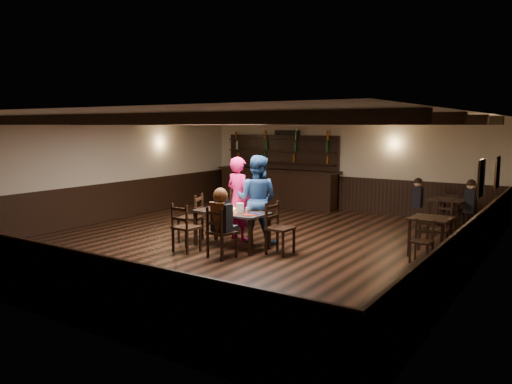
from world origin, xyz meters
The scene contains 25 objects.
ground centered at (0.00, 0.00, 0.00)m, with size 10.00×10.00×0.00m, color black.
room_shell centered at (0.01, 0.04, 1.75)m, with size 9.02×10.02×2.71m.
dining_table centered at (-0.05, -0.56, 0.67)m, with size 1.58×0.85×0.75m.
chair_near_left centered at (-0.59, -1.43, 0.57)m, with size 0.48×0.46×0.98m.
chair_near_right centered at (0.27, -1.43, 0.57)m, with size 0.53×0.51×0.98m.
chair_end_left centered at (-1.03, -0.58, 0.60)m, with size 0.59×0.61×1.03m.
chair_end_right centered at (0.98, -0.49, 0.59)m, with size 0.47×0.49×1.02m.
chair_far_pushed centered at (-0.88, 0.79, 0.58)m, with size 0.54×0.52×0.99m.
woman_pink centered at (-0.32, 0.07, 0.91)m, with size 0.67×0.44×1.83m, color red.
man_blue centered at (0.18, 0.04, 0.94)m, with size 0.91×0.71×1.88m, color navy.
seated_person centered at (0.29, -1.36, 0.87)m, with size 0.37×0.56×0.91m.
cake centered at (-0.45, -0.46, 0.79)m, with size 0.26×0.26×0.08m.
plate_stack_a centered at (-0.08, -0.57, 0.82)m, with size 0.15×0.15×0.14m, color white.
plate_stack_b centered at (0.12, -0.49, 0.84)m, with size 0.15×0.15×0.18m, color white.
tea_light centered at (-0.05, -0.47, 0.78)m, with size 0.05×0.05×0.06m.
salt_shaker centered at (0.27, -0.63, 0.80)m, with size 0.04×0.04×0.10m, color silver.
pepper_shaker centered at (0.42, -0.64, 0.80)m, with size 0.04×0.04×0.09m, color #A5A8AD.
drink_glass centered at (0.30, -0.50, 0.81)m, with size 0.07×0.07×0.11m, color silver.
menu_red centered at (0.48, -0.65, 0.75)m, with size 0.27×0.19×0.00m, color maroon.
menu_blue centered at (0.49, -0.50, 0.75)m, with size 0.28×0.20×0.00m, color #0D1E45.
bar_counter centered at (-2.06, 4.72, 0.73)m, with size 4.11×0.70×2.20m.
back_table_a centered at (3.55, 0.98, 0.64)m, with size 0.77×0.77×0.75m.
back_table_b centered at (3.29, 3.62, 0.65)m, with size 0.91×0.91×0.75m.
bg_patron_left centered at (2.52, 3.80, 0.84)m, with size 0.25×0.37×0.74m.
bg_patron_right centered at (3.77, 3.70, 0.86)m, with size 0.24×0.38×0.78m.
Camera 1 is at (5.89, -8.71, 2.49)m, focal length 35.00 mm.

